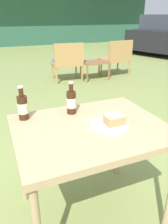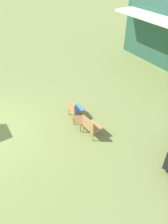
{
  "view_description": "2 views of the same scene",
  "coord_description": "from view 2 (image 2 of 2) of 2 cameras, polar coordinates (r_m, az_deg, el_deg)",
  "views": [
    {
      "loc": [
        -0.48,
        -1.04,
        1.31
      ],
      "look_at": [
        0.0,
        0.1,
        0.76
      ],
      "focal_mm": 35.0,
      "sensor_mm": 36.0,
      "label": 1
    },
    {
      "loc": [
        6.88,
        0.07,
        5.47
      ],
      "look_at": [
        1.84,
        3.17,
        0.9
      ],
      "focal_mm": 35.0,
      "sensor_mm": 36.0,
      "label": 2
    }
  ],
  "objects": [
    {
      "name": "wicker_chair_plain",
      "position": [
        7.63,
        1.91,
        -3.56
      ],
      "size": [
        0.64,
        0.55,
        0.8
      ],
      "rotation": [
        0.0,
        0.0,
        3.23
      ],
      "color": "#B2844C",
      "rests_on": "ground_plane"
    },
    {
      "name": "wicker_chair_cushioned",
      "position": [
        8.42,
        -2.31,
        0.92
      ],
      "size": [
        0.63,
        0.54,
        0.8
      ],
      "rotation": [
        0.0,
        0.0,
        3.07
      ],
      "color": "#B2844C",
      "rests_on": "ground_plane"
    },
    {
      "name": "garden_side_table",
      "position": [
        8.04,
        -0.73,
        -1.96
      ],
      "size": [
        0.56,
        0.42,
        0.39
      ],
      "color": "brown",
      "rests_on": "ground_plane"
    }
  ]
}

